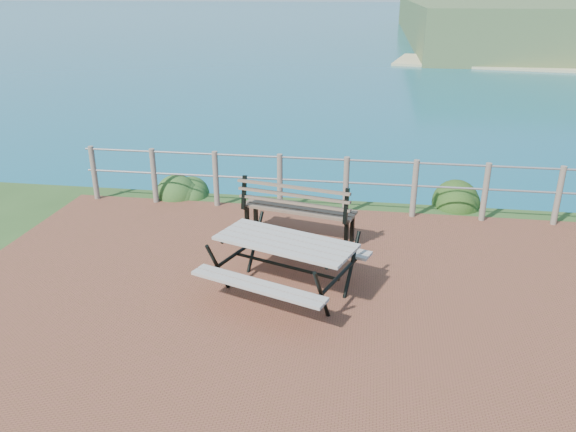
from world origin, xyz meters
TOP-DOWN VIEW (x-y plane):
  - ground at (0.00, 0.00)m, footprint 10.00×7.00m
  - ocean at (0.00, 200.00)m, footprint 1200.00×1200.00m
  - safety_railing at (0.00, 3.35)m, footprint 9.40×0.10m
  - picnic_table at (-0.59, 0.44)m, footprint 1.87×1.43m
  - park_bench at (-0.65, 2.18)m, footprint 1.81×0.81m
  - shrub_lip_west at (-3.12, 3.89)m, footprint 0.85×0.85m
  - shrub_lip_east at (1.86, 4.11)m, footprint 0.85×0.85m

SIDE VIEW (x-z plane):
  - ground at x=0.00m, z-range -0.06..0.06m
  - ocean at x=0.00m, z-range 0.00..0.00m
  - shrub_lip_west at x=-3.12m, z-range -0.31..0.31m
  - shrub_lip_east at x=1.86m, z-range -0.31..0.31m
  - picnic_table at x=-0.59m, z-range 0.10..0.83m
  - safety_railing at x=0.00m, z-range 0.07..1.07m
  - park_bench at x=-0.65m, z-range 0.16..1.15m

